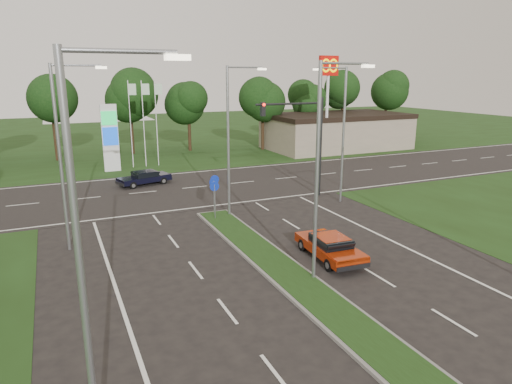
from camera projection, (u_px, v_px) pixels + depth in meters
name	position (u px, v px, depth m)	size (l,w,h in m)	color
ground	(394.00, 363.00, 13.80)	(160.00, 160.00, 0.00)	black
verge_far	(122.00, 139.00, 62.39)	(160.00, 50.00, 0.02)	#1B3110
cross_road	(182.00, 189.00, 35.00)	(160.00, 12.00, 0.02)	black
median_kerb	(323.00, 303.00, 17.31)	(2.00, 26.00, 0.12)	slate
commercial_building	(336.00, 131.00, 53.84)	(16.00, 9.00, 4.00)	gray
streetlight_median_near	(322.00, 162.00, 18.23)	(2.53, 0.22, 9.00)	gray
streetlight_median_far	(231.00, 134.00, 27.07)	(2.53, 0.22, 9.00)	gray
streetlight_left_near	(89.00, 247.00, 9.24)	(2.53, 0.22, 9.00)	gray
streetlight_left_far	(64.00, 149.00, 21.61)	(2.53, 0.22, 9.00)	gray
streetlight_right_far	(341.00, 128.00, 30.16)	(2.53, 0.22, 9.00)	gray
traffic_signal	(305.00, 132.00, 31.39)	(5.10, 0.42, 7.00)	black
median_signs	(214.00, 189.00, 27.86)	(1.16, 1.76, 2.38)	gray
gas_pylon	(113.00, 136.00, 40.69)	(5.80, 1.26, 8.00)	silver
mcdonalds_sign	(328.00, 80.00, 47.20)	(2.20, 0.47, 10.40)	silver
treeline_far	(140.00, 91.00, 47.42)	(6.00, 6.00, 9.90)	black
red_sedan	(330.00, 246.00, 21.53)	(1.97, 4.25, 1.14)	#9D2608
navy_sedan	(144.00, 178.00, 36.07)	(4.28, 2.57, 1.10)	black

